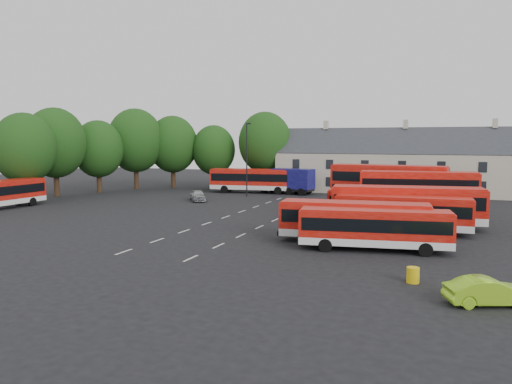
% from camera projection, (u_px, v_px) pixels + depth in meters
% --- Properties ---
extents(ground, '(140.00, 140.00, 0.00)m').
position_uv_depth(ground, '(217.00, 220.00, 45.87)').
color(ground, black).
rests_on(ground, ground).
extents(lane_markings, '(5.15, 33.80, 0.01)m').
position_uv_depth(lane_markings, '(250.00, 218.00, 46.82)').
color(lane_markings, beige).
rests_on(lane_markings, ground).
extents(treeline, '(29.92, 32.59, 12.01)m').
position_uv_depth(treeline, '(144.00, 145.00, 70.62)').
color(treeline, black).
rests_on(treeline, ground).
extents(terrace_houses, '(35.70, 7.13, 10.06)m').
position_uv_depth(terrace_houses, '(404.00, 165.00, 68.18)').
color(terrace_houses, beige).
rests_on(terrace_houses, ground).
extents(bus_row_a, '(10.09, 3.83, 2.79)m').
position_uv_depth(bus_row_a, '(375.00, 226.00, 33.02)').
color(bus_row_a, silver).
rests_on(bus_row_a, ground).
extents(bus_row_b, '(10.67, 3.43, 2.97)m').
position_uv_depth(bus_row_b, '(354.00, 218.00, 35.55)').
color(bus_row_b, silver).
rests_on(bus_row_b, ground).
extents(bus_row_c, '(10.50, 2.78, 2.95)m').
position_uv_depth(bus_row_c, '(402.00, 211.00, 39.36)').
color(bus_row_c, silver).
rests_on(bus_row_c, ground).
extents(bus_row_d, '(12.56, 4.53, 3.47)m').
position_uv_depth(bus_row_d, '(407.00, 203.00, 41.66)').
color(bus_row_d, silver).
rests_on(bus_row_d, ground).
extents(bus_row_e, '(10.13, 3.92, 2.80)m').
position_uv_depth(bus_row_e, '(382.00, 202.00, 45.53)').
color(bus_row_e, silver).
rests_on(bus_row_e, ground).
extents(bus_dd_south, '(10.93, 3.77, 4.39)m').
position_uv_depth(bus_dd_south, '(418.00, 191.00, 47.27)').
color(bus_dd_south, silver).
rests_on(bus_dd_south, ground).
extents(bus_dd_north, '(11.85, 3.93, 4.77)m').
position_uv_depth(bus_dd_north, '(388.00, 185.00, 51.51)').
color(bus_dd_north, silver).
rests_on(bus_dd_north, ground).
extents(bus_north, '(12.04, 4.30, 3.33)m').
position_uv_depth(bus_north, '(253.00, 179.00, 69.18)').
color(bus_north, silver).
rests_on(bus_north, ground).
extents(box_truck, '(8.18, 3.82, 3.44)m').
position_uv_depth(box_truck, '(286.00, 180.00, 68.18)').
color(box_truck, black).
rests_on(box_truck, ground).
extents(silver_car, '(3.66, 4.20, 1.37)m').
position_uv_depth(silver_car, '(198.00, 195.00, 60.16)').
color(silver_car, '#ADAFB5').
rests_on(silver_car, ground).
extents(lime_car, '(4.01, 2.68, 1.25)m').
position_uv_depth(lime_car, '(489.00, 292.00, 22.25)').
color(lime_car, '#94D621').
rests_on(lime_car, ground).
extents(grit_bin, '(0.65, 0.65, 0.81)m').
position_uv_depth(grit_bin, '(413.00, 275.00, 25.77)').
color(grit_bin, yellow).
rests_on(grit_bin, ground).
extents(lamppost, '(0.66, 0.26, 9.53)m').
position_uv_depth(lamppost, '(247.00, 157.00, 64.61)').
color(lamppost, black).
rests_on(lamppost, ground).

